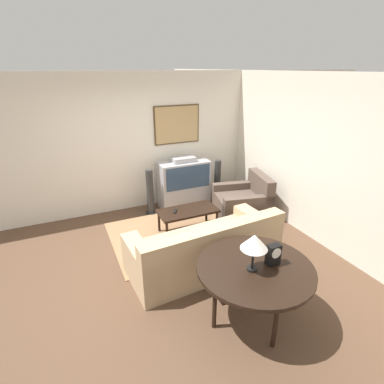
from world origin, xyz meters
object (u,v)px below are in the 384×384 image
(speaker_tower_left, at_px, (150,193))
(coffee_table, at_px, (188,212))
(tv, at_px, (184,183))
(speaker_tower_right, at_px, (217,182))
(couch, at_px, (205,250))
(table_lamp, at_px, (254,243))
(console_table, at_px, (255,271))
(armchair, at_px, (243,202))
(mantel_clock, at_px, (273,254))

(speaker_tower_left, bearing_deg, coffee_table, -68.76)
(tv, relative_size, speaker_tower_right, 1.15)
(couch, relative_size, table_lamp, 5.17)
(couch, distance_m, coffee_table, 1.09)
(couch, xyz_separation_m, coffee_table, (0.19, 1.07, 0.08))
(console_table, bearing_deg, tv, 80.89)
(armchair, distance_m, mantel_clock, 2.74)
(armchair, relative_size, speaker_tower_left, 1.23)
(coffee_table, relative_size, table_lamp, 2.42)
(tv, distance_m, console_table, 3.28)
(couch, relative_size, mantel_clock, 9.42)
(speaker_tower_left, xyz_separation_m, speaker_tower_right, (1.52, 0.00, 0.00))
(table_lamp, xyz_separation_m, speaker_tower_left, (-0.17, 3.20, -0.66))
(table_lamp, xyz_separation_m, mantel_clock, (0.27, -0.00, -0.22))
(tv, xyz_separation_m, speaker_tower_right, (0.76, -0.07, -0.07))
(couch, distance_m, table_lamp, 1.39)
(couch, bearing_deg, armchair, -143.76)
(speaker_tower_right, bearing_deg, coffee_table, -138.81)
(console_table, height_order, speaker_tower_right, speaker_tower_right)
(armchair, distance_m, console_table, 2.77)
(coffee_table, xyz_separation_m, mantel_clock, (0.06, -2.21, 0.48))
(speaker_tower_right, bearing_deg, tv, 174.84)
(couch, distance_m, mantel_clock, 1.30)
(coffee_table, height_order, speaker_tower_right, speaker_tower_right)
(speaker_tower_left, height_order, speaker_tower_right, same)
(mantel_clock, bearing_deg, tv, 84.42)
(console_table, height_order, mantel_clock, mantel_clock)
(tv, xyz_separation_m, mantel_clock, (-0.32, -3.27, 0.37))
(couch, xyz_separation_m, table_lamp, (-0.03, -1.14, 0.79))
(console_table, relative_size, mantel_clock, 5.44)
(console_table, xyz_separation_m, mantel_clock, (0.20, -0.04, 0.18))
(table_lamp, bearing_deg, console_table, 27.38)
(tv, relative_size, table_lamp, 2.46)
(tv, xyz_separation_m, couch, (-0.56, -2.13, -0.20))
(coffee_table, bearing_deg, table_lamp, -95.56)
(couch, bearing_deg, tv, -108.79)
(tv, bearing_deg, speaker_tower_left, -174.84)
(couch, xyz_separation_m, speaker_tower_right, (1.33, 2.06, 0.13))
(tv, height_order, coffee_table, tv)
(coffee_table, height_order, speaker_tower_left, speaker_tower_left)
(tv, distance_m, speaker_tower_right, 0.77)
(tv, relative_size, speaker_tower_left, 1.15)
(coffee_table, distance_m, console_table, 2.19)
(tv, distance_m, couch, 2.21)
(tv, height_order, couch, tv)
(couch, xyz_separation_m, mantel_clock, (0.24, -1.14, 0.57))
(console_table, distance_m, mantel_clock, 0.27)
(tv, bearing_deg, speaker_tower_right, -5.16)
(mantel_clock, height_order, speaker_tower_right, mantel_clock)
(speaker_tower_left, bearing_deg, mantel_clock, -82.14)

